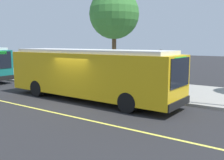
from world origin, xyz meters
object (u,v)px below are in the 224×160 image
at_px(transit_bus_main, 89,73).
at_px(pedestrian_commuter, 177,81).
at_px(waiting_bench, 145,82).
at_px(route_sign_post, 160,67).

distance_m(transit_bus_main, pedestrian_commuter, 5.19).
xyz_separation_m(transit_bus_main, waiting_bench, (1.21, 4.59, -0.98)).
bearing_deg(waiting_bench, route_sign_post, -45.73).
xyz_separation_m(waiting_bench, route_sign_post, (2.17, -2.23, 1.32)).
height_order(transit_bus_main, waiting_bench, transit_bus_main).
bearing_deg(transit_bus_main, pedestrian_commuter, 35.32).
height_order(transit_bus_main, route_sign_post, same).
height_order(route_sign_post, pedestrian_commuter, route_sign_post).
distance_m(transit_bus_main, route_sign_post, 4.14).
bearing_deg(route_sign_post, transit_bus_main, -145.12).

